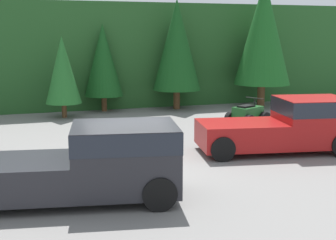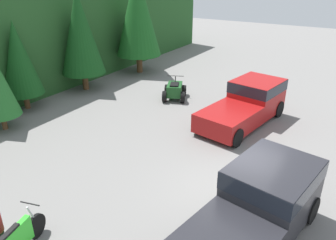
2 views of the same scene
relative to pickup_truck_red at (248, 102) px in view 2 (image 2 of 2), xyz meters
name	(u,v)px [view 2 (image 2 of 2)]	position (x,y,z in m)	size (l,w,h in m)	color
ground_plane	(233,197)	(-6.16, -1.70, -1.01)	(80.00, 80.00, 0.00)	slate
tree_mid_left	(19,58)	(-4.66, 10.85, 1.77)	(2.07, 2.07, 4.71)	brown
tree_mid_right	(80,32)	(-0.65, 10.36, 2.55)	(2.66, 2.66, 6.05)	brown
tree_right	(138,13)	(4.31, 9.72, 3.25)	(3.19, 3.19, 7.24)	brown
pickup_truck_red	(248,102)	(0.00, 0.00, 0.00)	(5.59, 3.04, 1.91)	maroon
pickup_truck_second	(256,208)	(-7.59, -2.80, 0.00)	(6.07, 3.14, 1.91)	#232328
quad_atv	(175,91)	(0.81, 4.66, -0.51)	(2.19, 1.93, 1.26)	black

